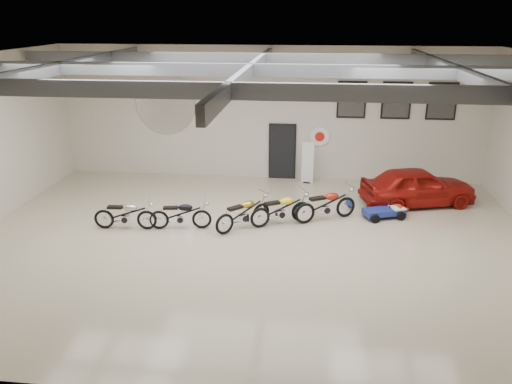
# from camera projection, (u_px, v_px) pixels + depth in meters

# --- Properties ---
(floor) EXTENTS (16.00, 12.00, 0.01)m
(floor) POSITION_uv_depth(u_px,v_px,m) (251.00, 243.00, 13.99)
(floor) COLOR tan
(floor) RESTS_ON ground
(ceiling) EXTENTS (16.00, 12.00, 0.01)m
(ceiling) POSITION_uv_depth(u_px,v_px,m) (251.00, 60.00, 12.29)
(ceiling) COLOR slate
(ceiling) RESTS_ON back_wall
(back_wall) EXTENTS (16.00, 0.02, 5.00)m
(back_wall) POSITION_uv_depth(u_px,v_px,m) (270.00, 114.00, 18.75)
(back_wall) COLOR beige
(back_wall) RESTS_ON floor
(ceiling_beams) EXTENTS (15.80, 11.80, 0.32)m
(ceiling_beams) POSITION_uv_depth(u_px,v_px,m) (251.00, 70.00, 12.38)
(ceiling_beams) COLOR slate
(ceiling_beams) RESTS_ON ceiling
(door) EXTENTS (0.92, 0.08, 2.10)m
(door) POSITION_uv_depth(u_px,v_px,m) (282.00, 152.00, 19.15)
(door) COLOR black
(door) RESTS_ON back_wall
(logo_plaque) EXTENTS (2.30, 0.06, 1.16)m
(logo_plaque) POSITION_uv_depth(u_px,v_px,m) (165.00, 104.00, 19.01)
(logo_plaque) COLOR silver
(logo_plaque) RESTS_ON back_wall
(poster_left) EXTENTS (1.05, 0.08, 1.35)m
(poster_left) POSITION_uv_depth(u_px,v_px,m) (352.00, 100.00, 18.20)
(poster_left) COLOR black
(poster_left) RESTS_ON back_wall
(poster_mid) EXTENTS (1.05, 0.08, 1.35)m
(poster_mid) POSITION_uv_depth(u_px,v_px,m) (396.00, 100.00, 18.04)
(poster_mid) COLOR black
(poster_mid) RESTS_ON back_wall
(poster_right) EXTENTS (1.05, 0.08, 1.35)m
(poster_right) POSITION_uv_depth(u_px,v_px,m) (442.00, 101.00, 17.88)
(poster_right) COLOR black
(poster_right) RESTS_ON back_wall
(oil_sign) EXTENTS (0.72, 0.10, 0.72)m
(oil_sign) POSITION_uv_depth(u_px,v_px,m) (320.00, 136.00, 18.78)
(oil_sign) COLOR white
(oil_sign) RESTS_ON back_wall
(banner_stand) EXTENTS (0.48, 0.27, 1.67)m
(banner_stand) POSITION_uv_depth(u_px,v_px,m) (308.00, 161.00, 18.70)
(banner_stand) COLOR white
(banner_stand) RESTS_ON floor
(motorcycle_silver) EXTENTS (1.88, 0.67, 0.96)m
(motorcycle_silver) POSITION_uv_depth(u_px,v_px,m) (125.00, 214.00, 14.76)
(motorcycle_silver) COLOR silver
(motorcycle_silver) RESTS_ON floor
(motorcycle_black) EXTENTS (1.87, 0.82, 0.94)m
(motorcycle_black) POSITION_uv_depth(u_px,v_px,m) (180.00, 214.00, 14.78)
(motorcycle_black) COLOR silver
(motorcycle_black) RESTS_ON floor
(motorcycle_gold) EXTENTS (1.81, 1.80, 1.01)m
(motorcycle_gold) POSITION_uv_depth(u_px,v_px,m) (243.00, 213.00, 14.80)
(motorcycle_gold) COLOR silver
(motorcycle_gold) RESTS_ON floor
(motorcycle_yellow) EXTENTS (2.00, 1.45, 1.01)m
(motorcycle_yellow) POSITION_uv_depth(u_px,v_px,m) (281.00, 209.00, 15.09)
(motorcycle_yellow) COLOR silver
(motorcycle_yellow) RESTS_ON floor
(motorcycle_red) EXTENTS (2.10, 1.51, 1.06)m
(motorcycle_red) POSITION_uv_depth(u_px,v_px,m) (326.00, 204.00, 15.38)
(motorcycle_red) COLOR silver
(motorcycle_red) RESTS_ON floor
(go_kart) EXTENTS (1.72, 1.22, 0.57)m
(go_kart) POSITION_uv_depth(u_px,v_px,m) (388.00, 209.00, 15.65)
(go_kart) COLOR navy
(go_kart) RESTS_ON floor
(vintage_car) EXTENTS (2.48, 4.04, 1.29)m
(vintage_car) POSITION_uv_depth(u_px,v_px,m) (418.00, 186.00, 16.62)
(vintage_car) COLOR maroon
(vintage_car) RESTS_ON floor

